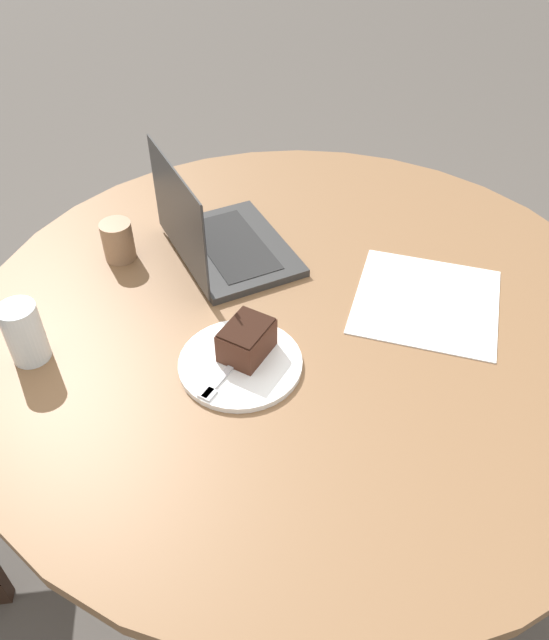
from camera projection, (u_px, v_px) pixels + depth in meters
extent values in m
plane|color=#4C4742|center=(297.00, 497.00, 1.78)|extent=(12.00, 12.00, 0.00)
cylinder|color=brown|center=(297.00, 495.00, 1.78)|extent=(0.52, 0.52, 0.02)
cylinder|color=brown|center=(300.00, 418.00, 1.54)|extent=(0.10, 0.10, 0.67)
cylinder|color=brown|center=(305.00, 313.00, 1.31)|extent=(1.39, 1.39, 0.03)
cube|color=black|center=(10.00, 421.00, 1.70)|extent=(0.05, 0.05, 0.45)
cube|color=white|center=(426.00, 301.00, 1.31)|extent=(0.32, 0.32, 0.00)
cylinder|color=white|center=(240.00, 363.00, 1.17)|extent=(0.23, 0.23, 0.01)
cube|color=#472619|center=(247.00, 341.00, 1.16)|extent=(0.11, 0.09, 0.06)
cube|color=black|center=(246.00, 327.00, 1.14)|extent=(0.10, 0.08, 0.00)
cube|color=silver|center=(230.00, 368.00, 1.15)|extent=(0.17, 0.03, 0.00)
cube|color=silver|center=(207.00, 394.00, 1.10)|extent=(0.03, 0.03, 0.00)
cylinder|color=#997556|center=(117.00, 241.00, 1.39)|extent=(0.07, 0.07, 0.09)
cylinder|color=silver|center=(24.00, 333.00, 1.15)|extent=(0.07, 0.07, 0.12)
cube|color=#2D2D2D|center=(233.00, 248.00, 1.44)|extent=(0.38, 0.39, 0.02)
cube|color=black|center=(233.00, 245.00, 1.43)|extent=(0.27, 0.29, 0.00)
cube|color=#2D2D2D|center=(178.00, 215.00, 1.31)|extent=(0.21, 0.24, 0.23)
cube|color=black|center=(180.00, 215.00, 1.32)|extent=(0.20, 0.23, 0.21)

